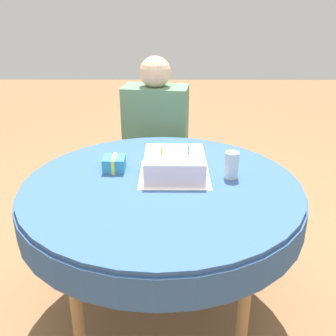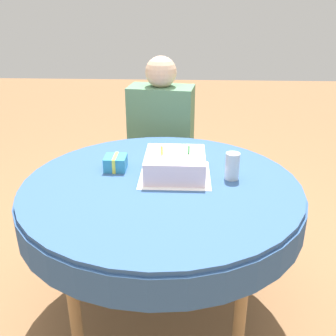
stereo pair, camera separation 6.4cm
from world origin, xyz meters
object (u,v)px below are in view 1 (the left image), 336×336
at_px(chair, 158,150).
at_px(birthday_cake, 175,164).
at_px(person, 155,126).
at_px(drinking_glass, 232,165).
at_px(gift_box, 114,164).

xyz_separation_m(chair, birthday_cake, (0.11, -0.90, 0.28)).
distance_m(person, drinking_glass, 0.92).
bearing_deg(gift_box, birthday_cake, -10.24).
relative_size(birthday_cake, drinking_glass, 2.20).
relative_size(person, birthday_cake, 4.21).
bearing_deg(birthday_cake, person, 98.34).
bearing_deg(birthday_cake, gift_box, 169.76).
xyz_separation_m(drinking_glass, gift_box, (-0.54, 0.08, -0.03)).
bearing_deg(gift_box, person, 77.69).
height_order(person, gift_box, person).
bearing_deg(person, gift_box, -94.82).
height_order(drinking_glass, gift_box, drinking_glass).
xyz_separation_m(chair, drinking_glass, (0.36, -0.93, 0.29)).
xyz_separation_m(birthday_cake, drinking_glass, (0.26, -0.03, 0.01)).
distance_m(chair, person, 0.22).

